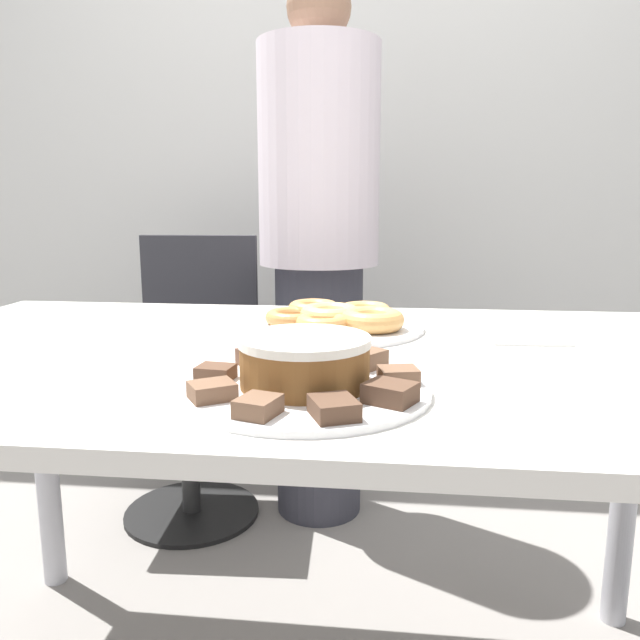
% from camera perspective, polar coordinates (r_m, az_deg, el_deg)
% --- Properties ---
extents(wall_back, '(8.00, 0.05, 2.60)m').
position_cam_1_polar(wall_back, '(2.63, 2.99, 16.85)').
color(wall_back, silver).
rests_on(wall_back, ground_plane).
extents(table, '(1.58, 0.92, 0.77)m').
position_cam_1_polar(table, '(1.12, -2.25, -7.25)').
color(table, silver).
rests_on(table, ground_plane).
extents(person_standing, '(0.37, 0.37, 1.68)m').
position_cam_1_polar(person_standing, '(1.97, -0.10, 6.62)').
color(person_standing, '#383842').
rests_on(person_standing, ground_plane).
extents(office_chair_left, '(0.46, 0.46, 0.91)m').
position_cam_1_polar(office_chair_left, '(2.10, -11.63, -5.62)').
color(office_chair_left, black).
rests_on(office_chair_left, ground_plane).
extents(plate_cake, '(0.35, 0.35, 0.01)m').
position_cam_1_polar(plate_cake, '(0.86, -1.40, -6.33)').
color(plate_cake, white).
rests_on(plate_cake, table).
extents(plate_donuts, '(0.38, 0.38, 0.01)m').
position_cam_1_polar(plate_donuts, '(1.28, 0.94, -0.60)').
color(plate_donuts, white).
rests_on(plate_donuts, table).
extents(frosted_cake, '(0.18, 0.18, 0.07)m').
position_cam_1_polar(frosted_cake, '(0.85, -1.41, -3.77)').
color(frosted_cake, brown).
rests_on(frosted_cake, plate_cake).
extents(lamington_0, '(0.08, 0.07, 0.03)m').
position_cam_1_polar(lamington_0, '(0.79, 6.43, -6.62)').
color(lamington_0, '#513828').
rests_on(lamington_0, plate_cake).
extents(lamington_1, '(0.06, 0.06, 0.02)m').
position_cam_1_polar(lamington_1, '(0.87, 7.17, -5.03)').
color(lamington_1, brown).
rests_on(lamington_1, plate_cake).
extents(lamington_2, '(0.07, 0.07, 0.03)m').
position_cam_1_polar(lamington_2, '(0.95, 4.19, -3.56)').
color(lamington_2, brown).
rests_on(lamington_2, plate_cake).
extents(lamington_3, '(0.05, 0.06, 0.03)m').
position_cam_1_polar(lamington_3, '(0.98, -0.75, -3.08)').
color(lamington_3, brown).
rests_on(lamington_3, plate_cake).
extents(lamington_4, '(0.07, 0.07, 0.03)m').
position_cam_1_polar(lamington_4, '(0.96, -5.89, -3.44)').
color(lamington_4, brown).
rests_on(lamington_4, plate_cake).
extents(lamington_5, '(0.05, 0.05, 0.02)m').
position_cam_1_polar(lamington_5, '(0.90, -9.52, -4.75)').
color(lamington_5, '#513828').
rests_on(lamington_5, plate_cake).
extents(lamington_6, '(0.07, 0.07, 0.02)m').
position_cam_1_polar(lamington_6, '(0.81, -9.84, -6.39)').
color(lamington_6, brown).
rests_on(lamington_6, plate_cake).
extents(lamington_7, '(0.06, 0.06, 0.02)m').
position_cam_1_polar(lamington_7, '(0.74, -5.68, -7.86)').
color(lamington_7, brown).
rests_on(lamington_7, plate_cake).
extents(lamington_8, '(0.07, 0.07, 0.02)m').
position_cam_1_polar(lamington_8, '(0.73, 1.27, -8.03)').
color(lamington_8, '#513828').
rests_on(lamington_8, plate_cake).
extents(donut_0, '(0.12, 0.12, 0.04)m').
position_cam_1_polar(donut_0, '(1.27, 0.94, 0.49)').
color(donut_0, '#E5AD66').
rests_on(donut_0, plate_donuts).
extents(donut_1, '(0.11, 0.11, 0.04)m').
position_cam_1_polar(donut_1, '(1.35, -0.69, 1.00)').
color(donut_1, '#D18E4C').
rests_on(donut_1, plate_donuts).
extents(donut_2, '(0.12, 0.12, 0.03)m').
position_cam_1_polar(donut_2, '(1.27, -2.39, 0.27)').
color(donut_2, '#C68447').
rests_on(donut_2, plate_donuts).
extents(donut_3, '(0.10, 0.10, 0.03)m').
position_cam_1_polar(donut_3, '(1.20, 0.24, -0.28)').
color(donut_3, '#D18E4C').
rests_on(donut_3, plate_donuts).
extents(donut_4, '(0.13, 0.13, 0.04)m').
position_cam_1_polar(donut_4, '(1.22, 4.79, 0.03)').
color(donut_4, tan).
rests_on(donut_4, plate_donuts).
extents(donut_5, '(0.11, 0.11, 0.04)m').
position_cam_1_polar(donut_5, '(1.32, 4.12, 0.74)').
color(donut_5, tan).
rests_on(donut_5, plate_donuts).
extents(napkin, '(0.15, 0.12, 0.01)m').
position_cam_1_polar(napkin, '(1.24, 18.40, -1.58)').
color(napkin, white).
rests_on(napkin, table).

